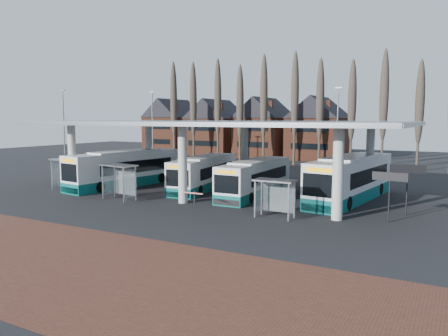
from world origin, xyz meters
The scene contains 18 objects.
ground centered at (0.00, 0.00, 0.00)m, with size 140.00×140.00×0.00m, color black.
brick_strip centered at (0.00, -12.00, 0.01)m, with size 70.00×10.00×0.03m, color brown.
station_canopy centered at (0.00, 8.00, 5.68)m, with size 32.00×16.00×6.34m.
poplar_row centered at (0.00, 33.00, 8.78)m, with size 45.10×1.10×14.50m.
townhouse_row centered at (-15.75, 44.00, 5.94)m, with size 36.80×10.30×12.25m.
lamp_post_a centered at (-18.00, 22.00, 5.34)m, with size 0.80×0.16×10.17m.
lamp_post_b centered at (6.00, 26.00, 5.34)m, with size 0.80×0.16×10.17m.
lamp_post_d centered at (-26.00, 14.00, 5.34)m, with size 0.80×0.16×10.17m.
bus_0 centered at (-9.77, 7.09, 1.63)m, with size 4.47×12.69×3.45m.
bus_1 centered at (-2.16, 9.30, 1.45)m, with size 3.86×11.27×3.07m.
bus_2 centered at (3.57, 8.30, 1.44)m, with size 2.60×11.06×3.06m.
bus_3 centered at (11.23, 10.12, 1.69)m, with size 4.31×13.12×3.58m.
shelter_0 centered at (-12.59, 2.43, 2.10)m, with size 3.28×1.92×2.89m.
shelter_1 centered at (-5.23, 1.25, 2.09)m, with size 3.30×2.03×2.87m.
shelter_2 centered at (8.21, 1.26, 1.86)m, with size 2.76×1.39×2.55m.
info_sign_0 centered at (15.05, 3.37, 2.69)m, with size 2.15×0.22×3.20m.
info_sign_1 centered at (15.81, 6.08, 2.91)m, with size 2.26×0.82×3.47m.
barrier centered at (0.90, 2.40, 0.80)m, with size 2.06×0.57×1.03m.
Camera 1 is at (18.87, -25.44, 6.57)m, focal length 35.00 mm.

